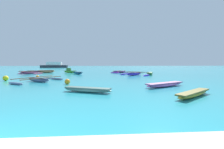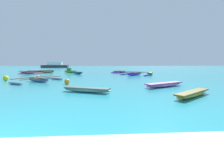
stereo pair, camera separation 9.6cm
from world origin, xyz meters
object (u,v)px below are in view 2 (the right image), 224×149
Objects in this scene: moored_boat_8 at (70,71)px; moored_boat_9 at (87,89)px; moored_boat_10 at (38,80)px; mooring_buoy_1 at (6,78)px; moored_boat_3 at (119,72)px; moored_boat_4 at (46,71)px; moored_boat_6 at (164,84)px; moored_boat_0 at (135,74)px; moored_boat_7 at (193,94)px; mooring_buoy_2 at (67,82)px; mooring_buoy_0 at (38,77)px; moored_boat_2 at (31,72)px; distant_ferry at (55,65)px; moored_boat_5 at (78,73)px; moored_boat_1 at (150,73)px.

moored_boat_8 reaches higher than moored_boat_9.
moored_boat_10 is 9.51× the size of mooring_buoy_1.
moored_boat_3 is 13.73m from moored_boat_4.
moored_boat_6 is (15.15, -17.94, -0.10)m from moored_boat_4.
moored_boat_6 is at bearing -137.99° from moored_boat_0.
moored_boat_9 is at bearing 128.12° from moored_boat_7.
mooring_buoy_2 is at bearing -59.13° from moored_boat_8.
mooring_buoy_0 reaches higher than moored_boat_9.
moored_boat_0 is at bearing 53.79° from moored_boat_7.
moored_boat_9 is at bearing -53.83° from mooring_buoy_0.
mooring_buoy_1 is (-13.03, -12.39, 0.08)m from moored_boat_3.
moored_boat_7 is (16.93, -18.88, -0.08)m from moored_boat_2.
moored_boat_8 is (4.49, -0.36, 0.05)m from moored_boat_4.
moored_boat_7 is 16.77m from mooring_buoy_1.
moored_boat_2 is at bearing 95.90° from moored_boat_7.
moored_boat_7 is 0.27× the size of distant_ferry.
moored_boat_9 is at bearing -16.75° from moored_boat_10.
moored_boat_5 reaches higher than moored_boat_6.
mooring_buoy_0 is at bearing -101.90° from moored_boat_3.
moored_boat_3 is at bearing 18.52° from moored_boat_8.
moored_boat_1 is at bearing -14.29° from moored_boat_3.
mooring_buoy_0 is 0.67× the size of mooring_buoy_1.
moored_boat_5 is 0.24× the size of distant_ferry.
moored_boat_10 is 11.14× the size of mooring_buoy_2.
moored_boat_2 is (-16.98, 4.43, 0.02)m from moored_boat_0.
moored_boat_6 is 11.38m from moored_boat_10.
moored_boat_2 is 20.61m from moored_boat_9.
moored_boat_6 is (8.71, -14.24, -0.05)m from moored_boat_5.
moored_boat_3 reaches higher than mooring_buoy_0.
moored_boat_4 is 0.85× the size of moored_boat_6.
moored_boat_3 is 10.95× the size of mooring_buoy_0.
mooring_buoy_1 reaches higher than moored_boat_4.
moored_boat_0 is at bearing 22.67° from mooring_buoy_1.
moored_boat_0 is at bearing -11.17° from moored_boat_8.
mooring_buoy_0 is at bearing 102.84° from moored_boat_7.
moored_boat_2 reaches higher than mooring_buoy_2.
moored_boat_0 is 1.46× the size of moored_boat_4.
moored_boat_2 is at bearing 118.15° from moored_boat_0.
moored_boat_2 is 15.52m from moored_boat_3.
moored_boat_3 reaches higher than moored_boat_7.
moored_boat_1 is at bearing 44.00° from moored_boat_7.
moored_boat_9 is (9.56, -19.71, -0.11)m from moored_boat_4.
distant_ferry is at bearing 87.34° from moored_boat_6.
moored_boat_2 is at bearing 102.73° from mooring_buoy_1.
moored_boat_0 is at bearing -60.23° from distant_ferry.
distant_ferry reaches higher than moored_boat_8.
moored_boat_1 is 51.39m from distant_ferry.
moored_boat_2 is 40.64m from distant_ferry.
moored_boat_1 is at bearing 16.93° from mooring_buoy_0.
moored_boat_2 is 10.80m from mooring_buoy_1.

